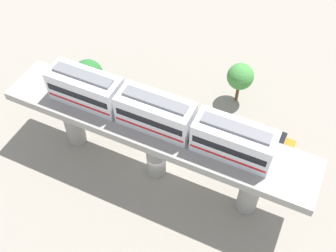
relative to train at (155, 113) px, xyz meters
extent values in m
plane|color=gray|center=(0.00, 0.10, -8.85)|extent=(120.00, 120.00, 0.00)
cylinder|color=#999691|center=(0.00, -9.28, -5.59)|extent=(1.90, 1.90, 6.51)
cylinder|color=#999691|center=(0.00, 0.10, -5.59)|extent=(1.90, 1.90, 6.51)
cylinder|color=#999691|center=(0.00, 9.47, -5.59)|extent=(1.90, 1.90, 6.51)
cube|color=#999691|center=(0.00, 0.10, -1.93)|extent=(5.20, 28.85, 0.80)
cube|color=silver|center=(0.00, -6.95, -0.03)|extent=(2.60, 6.60, 3.00)
cube|color=black|center=(0.00, -6.95, 0.22)|extent=(2.64, 6.07, 0.70)
cube|color=red|center=(0.00, -6.95, -0.78)|extent=(2.64, 6.34, 0.24)
cube|color=slate|center=(0.00, -6.95, 1.59)|extent=(1.10, 5.61, 0.24)
cube|color=silver|center=(0.00, 0.00, -0.03)|extent=(2.60, 6.60, 3.00)
cube|color=black|center=(0.00, 0.00, 0.22)|extent=(2.64, 6.07, 0.70)
cube|color=red|center=(0.00, 0.00, -0.78)|extent=(2.64, 6.34, 0.24)
cube|color=slate|center=(0.00, 0.00, 1.59)|extent=(1.10, 5.61, 0.24)
cube|color=silver|center=(0.00, 6.95, -0.03)|extent=(2.60, 6.60, 3.00)
cube|color=black|center=(0.00, 6.95, 0.22)|extent=(2.64, 6.07, 0.70)
cube|color=red|center=(0.00, 6.95, -0.78)|extent=(2.64, 6.34, 0.24)
cube|color=slate|center=(0.00, 6.95, 1.59)|extent=(1.10, 5.61, 0.24)
cube|color=black|center=(6.61, 6.85, -8.35)|extent=(2.36, 4.41, 1.00)
cube|color=black|center=(6.61, 7.00, -7.47)|extent=(1.94, 2.50, 0.76)
cube|color=orange|center=(8.04, -9.65, -8.35)|extent=(1.97, 4.27, 1.00)
cube|color=black|center=(8.04, -9.50, -7.47)|extent=(1.73, 2.36, 0.76)
cylinder|color=brown|center=(12.79, -3.93, -7.42)|extent=(0.36, 0.36, 2.84)
sphere|color=#479342|center=(12.79, -3.93, -5.19)|extent=(2.96, 2.96, 2.96)
cylinder|color=brown|center=(6.51, 11.77, -7.76)|extent=(0.36, 0.36, 2.17)
sphere|color=#2D7233|center=(6.51, 11.77, -5.75)|extent=(3.36, 3.36, 3.36)
camera|label=1|loc=(-20.32, -10.67, 25.91)|focal=43.91mm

